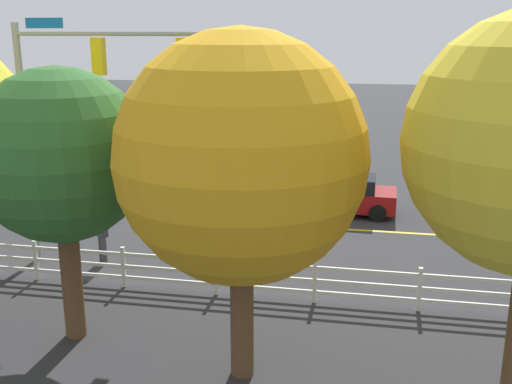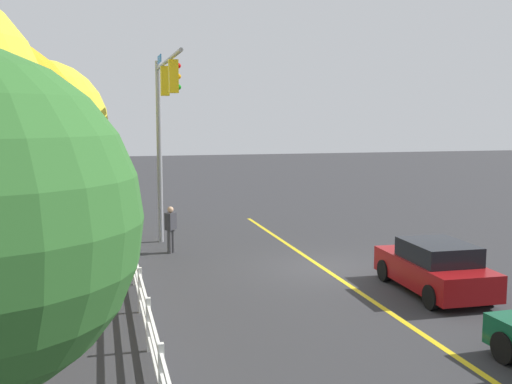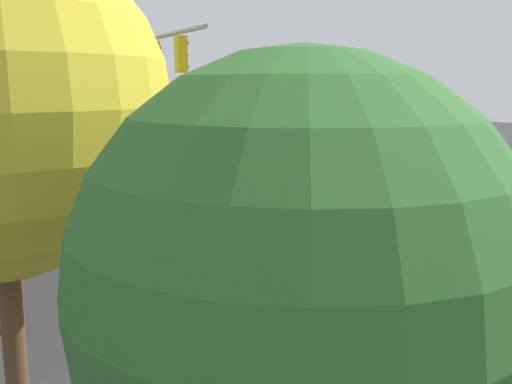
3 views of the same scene
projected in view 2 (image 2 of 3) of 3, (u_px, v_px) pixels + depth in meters
ground_plane at (323, 268)px, 19.42m from camera, size 120.00×120.00×0.00m
lane_center_stripe at (379, 305)px, 15.58m from camera, size 28.00×0.16×0.01m
signal_assembly at (164, 114)px, 21.24m from camera, size 6.76×0.38×7.12m
car_0 at (435, 268)px, 16.63m from camera, size 4.10×1.95×1.46m
pedestrian at (171, 228)px, 21.54m from camera, size 0.47×0.46×1.69m
white_rail_fence at (140, 289)px, 14.94m from camera, size 26.10×0.10×1.15m
tree_3 at (56, 134)px, 25.07m from camera, size 3.12×3.12×5.78m
tree_4 at (37, 139)px, 18.83m from camera, size 3.75×3.75×6.11m
tree_5 at (42, 126)px, 21.84m from camera, size 4.79×4.79×6.96m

